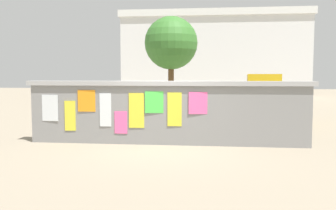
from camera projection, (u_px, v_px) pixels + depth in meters
ground at (186, 113)px, 17.64m from camera, size 60.00×60.00×0.00m
poster_wall at (166, 112)px, 9.65m from camera, size 7.50×0.42×1.66m
auto_rickshaw_truck at (237, 99)px, 14.26m from camera, size 3.70×1.76×1.85m
motorcycle at (146, 111)px, 13.84m from camera, size 1.89×0.57×0.87m
bicycle_near at (96, 117)px, 12.79m from camera, size 1.71×0.44×0.95m
bicycle_far at (185, 124)px, 10.94m from camera, size 1.71×0.44×0.95m
person_walking at (130, 104)px, 10.70m from camera, size 0.46×0.46×1.62m
person_bystander at (264, 102)px, 11.23m from camera, size 0.35×0.35×1.62m
tree_roadside at (171, 43)px, 19.82m from camera, size 2.85×2.85×4.95m
building_background at (214, 56)px, 28.95m from camera, size 14.16×4.91×6.57m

